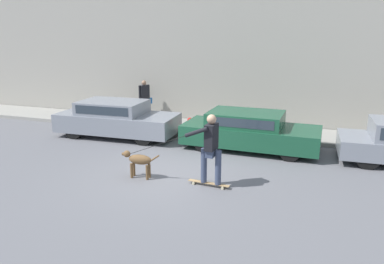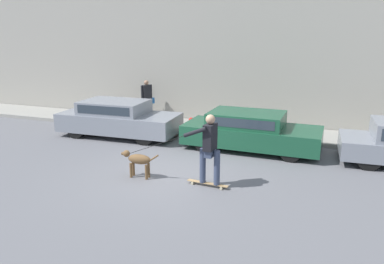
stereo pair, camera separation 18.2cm
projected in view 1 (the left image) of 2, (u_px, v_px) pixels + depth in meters
ground_plane at (173, 175)px, 9.96m from camera, size 36.00×36.00×0.00m
back_wall at (229, 57)px, 14.87m from camera, size 32.00×0.30×5.51m
sidewalk_curb at (220, 129)px, 14.48m from camera, size 30.00×2.00×0.14m
parked_car_0 at (117, 119)px, 13.59m from camera, size 4.39×1.90×1.30m
parked_car_1 at (249, 131)px, 12.09m from camera, size 4.39×1.88×1.22m
dog at (139, 160)px, 9.70m from camera, size 1.04×0.28×0.71m
skateboarder at (211, 146)px, 9.00m from camera, size 2.75×0.62×1.82m
pedestrian_with_bag at (145, 97)px, 15.74m from camera, size 0.40×0.58×1.62m
fire_hydrant at (190, 127)px, 13.52m from camera, size 0.18×0.18×0.73m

